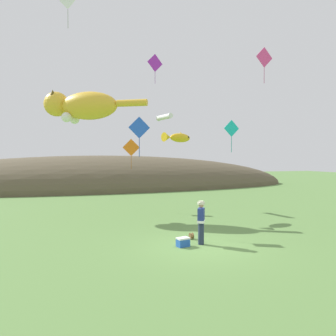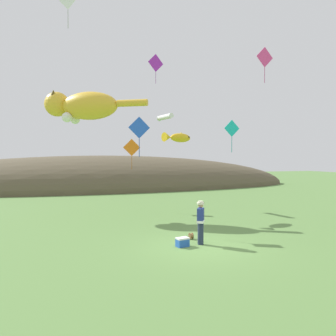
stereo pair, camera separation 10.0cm
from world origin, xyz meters
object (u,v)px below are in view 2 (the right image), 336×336
kite_diamond_teal (232,129)px  kite_diamond_orange (132,148)px  kite_diamond_blue (139,128)px  picnic_cooler (182,242)px  kite_giant_cat (83,106)px  kite_tube_streamer (165,117)px  kite_diamond_pink (265,58)px  kite_spool (191,236)px  kite_diamond_violet (156,63)px  kite_fish_windsock (178,138)px  festival_attendant (201,221)px

kite_diamond_teal → kite_diamond_orange: size_ratio=0.91×
kite_diamond_blue → kite_diamond_teal: kite_diamond_teal is taller
picnic_cooler → kite_giant_cat: 11.50m
kite_giant_cat → kite_tube_streamer: bearing=16.4°
kite_tube_streamer → kite_diamond_pink: size_ratio=0.91×
kite_spool → kite_diamond_teal: kite_diamond_teal is taller
kite_diamond_teal → kite_diamond_violet: kite_diamond_violet is taller
kite_diamond_blue → kite_diamond_teal: bearing=10.5°
kite_diamond_pink → kite_diamond_teal: (-1.83, 0.51, -4.11)m
kite_fish_windsock → kite_diamond_pink: (4.54, -2.20, 4.57)m
kite_spool → kite_fish_windsock: kite_fish_windsock is taller
kite_giant_cat → kite_fish_windsock: kite_giant_cat is taller
kite_diamond_pink → kite_diamond_blue: size_ratio=1.05×
kite_fish_windsock → kite_diamond_violet: bearing=85.2°
kite_spool → kite_diamond_orange: 9.83m
kite_fish_windsock → kite_diamond_teal: (2.71, -1.68, 0.46)m
kite_diamond_blue → kite_diamond_pink: bearing=4.2°
kite_giant_cat → kite_diamond_orange: kite_giant_cat is taller
kite_spool → kite_diamond_pink: (5.96, 3.23, 9.18)m
kite_spool → kite_diamond_pink: 11.41m
kite_diamond_teal → kite_diamond_orange: 7.09m
kite_spool → festival_attendant: bearing=-88.0°
kite_fish_windsock → kite_diamond_orange: size_ratio=1.02×
kite_giant_cat → kite_diamond_blue: bearing=-66.7°
festival_attendant → kite_diamond_pink: kite_diamond_pink is taller
kite_spool → kite_diamond_blue: bearing=121.3°
kite_diamond_blue → kite_diamond_orange: kite_diamond_blue is taller
picnic_cooler → kite_diamond_teal: size_ratio=0.29×
kite_diamond_blue → kite_diamond_violet: (3.57, 8.99, 5.93)m
kite_diamond_blue → kite_diamond_teal: 5.86m
kite_diamond_pink → kite_diamond_blue: 8.76m
festival_attendant → picnic_cooler: bearing=-175.3°
picnic_cooler → kite_diamond_orange: kite_diamond_orange is taller
kite_tube_streamer → kite_diamond_pink: kite_diamond_pink is taller
kite_giant_cat → kite_diamond_pink: 11.25m
festival_attendant → kite_spool: (-0.03, 0.91, -0.81)m
kite_diamond_pink → kite_tube_streamer: bearing=121.1°
kite_fish_windsock → kite_diamond_blue: size_ratio=1.07×
kite_spool → kite_diamond_violet: 16.00m
kite_fish_windsock → festival_attendant: bearing=-102.4°
festival_attendant → kite_tube_streamer: kite_tube_streamer is taller
picnic_cooler → kite_fish_windsock: 8.17m
kite_spool → kite_fish_windsock: (1.42, 5.42, 4.60)m
kite_spool → kite_fish_windsock: size_ratio=0.13×
kite_diamond_blue → kite_diamond_orange: 6.38m
kite_giant_cat → kite_diamond_teal: 9.20m
festival_attendant → kite_diamond_pink: size_ratio=0.86×
picnic_cooler → kite_fish_windsock: (2.21, 6.41, 4.56)m
kite_giant_cat → festival_attendant: bearing=-66.1°
festival_attendant → kite_diamond_violet: size_ratio=0.77×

